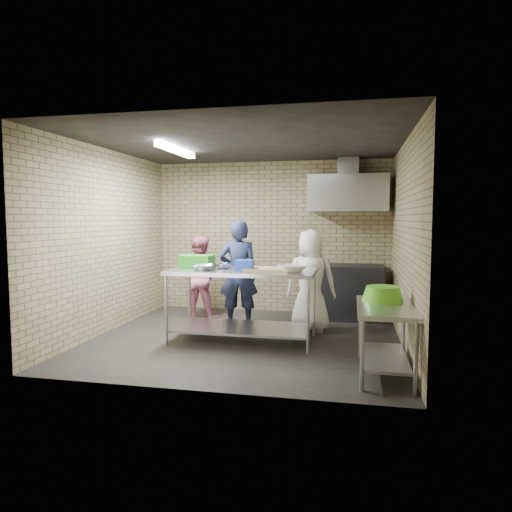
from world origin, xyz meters
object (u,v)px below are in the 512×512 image
at_px(bottle_red, 351,198).
at_px(green_basin, 383,294).
at_px(prep_table, 243,305).
at_px(blue_tub, 245,265).
at_px(stove, 346,292).
at_px(bottle_green, 375,199).
at_px(woman_pink, 199,278).
at_px(man_navy, 238,274).
at_px(side_counter, 385,340).
at_px(woman_white, 311,280).
at_px(green_crate, 197,261).

bearing_deg(bottle_red, green_basin, -82.10).
distance_m(prep_table, blue_tub, 0.58).
relative_size(stove, green_basin, 2.61).
bearing_deg(bottle_green, woman_pink, -164.10).
distance_m(bottle_red, man_navy, 2.39).
distance_m(side_counter, woman_white, 2.02).
relative_size(bottle_red, bottle_green, 1.20).
height_order(stove, green_crate, green_crate).
bearing_deg(green_crate, bottle_green, 36.57).
height_order(green_crate, woman_white, woman_white).
height_order(side_counter, green_basin, green_basin).
height_order(blue_tub, green_basin, blue_tub).
bearing_deg(stove, woman_pink, -166.60).
height_order(side_counter, blue_tub, blue_tub).
relative_size(stove, man_navy, 0.72).
height_order(blue_tub, woman_white, woman_white).
bearing_deg(man_navy, green_basin, 133.40).
distance_m(green_basin, bottle_red, 3.01).
xyz_separation_m(stove, woman_white, (-0.51, -1.01, 0.31)).
xyz_separation_m(prep_table, bottle_green, (1.82, 1.99, 1.52)).
xyz_separation_m(stove, blue_tub, (-1.32, -1.85, 0.61)).
xyz_separation_m(green_crate, woman_white, (1.56, 0.62, -0.31)).
bearing_deg(bottle_green, green_crate, -143.43).
bearing_deg(bottle_red, green_crate, -138.59).
distance_m(green_crate, green_basin, 2.66).
distance_m(stove, woman_pink, 2.49).
height_order(green_basin, man_navy, man_navy).
xyz_separation_m(green_basin, bottle_green, (0.02, 2.74, 1.18)).
bearing_deg(green_basin, stove, 99.76).
relative_size(side_counter, bottle_green, 8.00).
bearing_deg(man_navy, prep_table, 98.26).
bearing_deg(blue_tub, side_counter, -26.92).
height_order(green_basin, bottle_red, bottle_red).
relative_size(stove, woman_white, 0.79).
distance_m(blue_tub, woman_white, 1.20).
bearing_deg(side_counter, bottle_green, 90.00).
bearing_deg(man_navy, green_crate, 46.35).
xyz_separation_m(prep_table, bottle_red, (1.42, 1.99, 1.54)).
height_order(bottle_red, bottle_green, bottle_red).
distance_m(side_counter, green_crate, 2.85).
distance_m(prep_table, woman_white, 1.16).
xyz_separation_m(bottle_green, man_navy, (-2.08, -1.21, -1.18)).
bearing_deg(bottle_green, woman_white, -127.41).
distance_m(prep_table, green_basin, 1.98).
relative_size(stove, blue_tub, 5.47).
relative_size(prep_table, woman_pink, 1.42).
bearing_deg(green_crate, green_basin, -19.17).
relative_size(side_counter, woman_pink, 0.86).
relative_size(stove, woman_pink, 0.86).
distance_m(side_counter, green_basin, 0.52).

